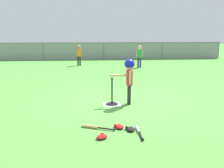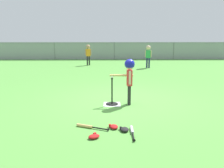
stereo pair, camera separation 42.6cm
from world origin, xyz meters
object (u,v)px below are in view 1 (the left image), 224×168
(spare_bat_silver, at_px, (139,131))
(fielder_deep_left, at_px, (139,53))
(glove_by_plate, at_px, (131,129))
(batting_tee, at_px, (112,100))
(spare_bat_wood, at_px, (93,127))
(fielder_deep_center, at_px, (79,52))
(glove_tossed_aside, at_px, (119,127))
(glove_near_bats, at_px, (102,137))
(baseball_on_tee, at_px, (112,77))
(batter_child, at_px, (129,72))

(spare_bat_silver, bearing_deg, fielder_deep_left, 79.40)
(spare_bat_silver, distance_m, glove_by_plate, 0.16)
(batting_tee, distance_m, spare_bat_wood, 1.73)
(fielder_deep_center, xyz_separation_m, glove_tossed_aside, (1.23, -9.47, -0.70))
(batting_tee, height_order, spare_bat_silver, batting_tee)
(glove_near_bats, bearing_deg, spare_bat_wood, 106.76)
(fielder_deep_left, distance_m, fielder_deep_center, 3.37)
(fielder_deep_left, relative_size, glove_by_plate, 5.25)
(fielder_deep_left, distance_m, glove_by_plate, 8.71)
(glove_near_bats, bearing_deg, glove_by_plate, 29.76)
(baseball_on_tee, relative_size, fielder_deep_left, 0.06)
(fielder_deep_center, distance_m, glove_by_plate, 9.75)
(fielder_deep_center, bearing_deg, glove_tossed_aside, -82.59)
(glove_near_bats, xyz_separation_m, glove_tossed_aside, (0.37, 0.47, 0.00))
(spare_bat_wood, xyz_separation_m, glove_tossed_aside, (0.52, -0.03, 0.01))
(glove_tossed_aside, bearing_deg, glove_by_plate, -35.26)
(batter_child, relative_size, fielder_deep_center, 1.05)
(baseball_on_tee, height_order, glove_by_plate, baseball_on_tee)
(fielder_deep_center, height_order, spare_bat_silver, fielder_deep_center)
(fielder_deep_left, bearing_deg, spare_bat_wood, -106.52)
(fielder_deep_center, relative_size, glove_by_plate, 5.17)
(batter_child, relative_size, glove_tossed_aside, 5.04)
(glove_tossed_aside, bearing_deg, fielder_deep_center, 97.41)
(spare_bat_wood, height_order, glove_by_plate, glove_by_plate)
(fielder_deep_left, xyz_separation_m, glove_by_plate, (-1.75, -8.50, -0.71))
(batting_tee, height_order, baseball_on_tee, baseball_on_tee)
(spare_bat_silver, bearing_deg, glove_by_plate, 151.17)
(fielder_deep_center, bearing_deg, glove_near_bats, -85.03)
(baseball_on_tee, bearing_deg, glove_near_bats, -99.36)
(batting_tee, xyz_separation_m, glove_by_plate, (0.22, -1.83, -0.08))
(baseball_on_tee, distance_m, batter_child, 0.46)
(batter_child, bearing_deg, spare_bat_wood, -119.92)
(fielder_deep_left, xyz_separation_m, fielder_deep_center, (-3.18, 1.11, -0.01))
(fielder_deep_center, distance_m, spare_bat_wood, 9.49)
(batter_child, bearing_deg, fielder_deep_center, 102.06)
(batting_tee, bearing_deg, glove_by_plate, -83.28)
(fielder_deep_left, distance_m, spare_bat_silver, 8.76)
(fielder_deep_center, xyz_separation_m, spare_bat_silver, (1.58, -9.69, -0.71))
(fielder_deep_center, distance_m, glove_near_bats, 10.00)
(spare_bat_silver, bearing_deg, glove_tossed_aside, 147.28)
(fielder_deep_left, distance_m, spare_bat_wood, 8.72)
(baseball_on_tee, height_order, glove_tossed_aside, baseball_on_tee)
(fielder_deep_left, xyz_separation_m, glove_near_bats, (-2.32, -8.83, -0.71))
(spare_bat_silver, bearing_deg, batter_child, 87.44)
(baseball_on_tee, xyz_separation_m, fielder_deep_left, (1.96, 6.67, 0.01))
(batting_tee, bearing_deg, baseball_on_tee, 63.43)
(fielder_deep_left, xyz_separation_m, spare_bat_silver, (-1.61, -8.58, -0.72))
(baseball_on_tee, bearing_deg, spare_bat_wood, -107.02)
(batting_tee, relative_size, fielder_deep_left, 0.60)
(glove_by_plate, bearing_deg, fielder_deep_left, 78.38)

